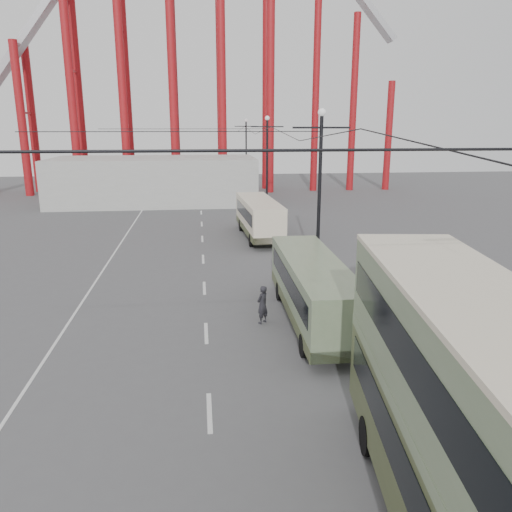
{
  "coord_description": "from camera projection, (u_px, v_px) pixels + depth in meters",
  "views": [
    {
      "loc": [
        -1.11,
        -9.46,
        8.41
      ],
      "look_at": [
        1.22,
        11.04,
        3.0
      ],
      "focal_mm": 35.0,
      "sensor_mm": 36.0,
      "label": 1
    }
  ],
  "objects": [
    {
      "name": "ground",
      "position": [
        257.0,
        507.0,
        11.35
      ],
      "size": [
        160.0,
        160.0,
        0.0
      ],
      "primitive_type": "plane",
      "color": "#515154",
      "rests_on": "ground"
    },
    {
      "name": "road_markings",
      "position": [
        206.0,
        269.0,
        30.19
      ],
      "size": [
        12.52,
        120.0,
        0.01
      ],
      "color": "silver",
      "rests_on": "ground"
    },
    {
      "name": "lamp_post_mid",
      "position": [
        319.0,
        194.0,
        28.07
      ],
      "size": [
        3.2,
        0.44,
        9.32
      ],
      "color": "black",
      "rests_on": "ground"
    },
    {
      "name": "lamp_post_far",
      "position": [
        267.0,
        165.0,
        49.22
      ],
      "size": [
        3.2,
        0.44,
        9.32
      ],
      "color": "black",
      "rests_on": "ground"
    },
    {
      "name": "lamp_post_distant",
      "position": [
        246.0,
        153.0,
        70.36
      ],
      "size": [
        3.2,
        0.44,
        9.32
      ],
      "color": "black",
      "rests_on": "ground"
    },
    {
      "name": "roller_coaster",
      "position": [
        183.0,
        1.0,
        59.95
      ],
      "size": [
        52.95,
        5.0,
        55.48
      ],
      "color": "maroon",
      "rests_on": "ground"
    },
    {
      "name": "fairground_shed",
      "position": [
        155.0,
        181.0,
        55.23
      ],
      "size": [
        22.0,
        10.0,
        5.0
      ],
      "primitive_type": "cube",
      "color": "#A8A8A3",
      "rests_on": "ground"
    },
    {
      "name": "double_decker_bus",
      "position": [
        464.0,
        410.0,
        9.68
      ],
      "size": [
        3.86,
        10.41,
        5.46
      ],
      "rotation": [
        0.0,
        0.0,
        -0.13
      ],
      "color": "#3B4324",
      "rests_on": "ground"
    },
    {
      "name": "single_decker_green",
      "position": [
        313.0,
        288.0,
        21.63
      ],
      "size": [
        2.43,
        9.98,
        2.81
      ],
      "rotation": [
        0.0,
        0.0,
        -0.01
      ],
      "color": "#687C5A",
      "rests_on": "ground"
    },
    {
      "name": "single_decker_cream",
      "position": [
        259.0,
        216.0,
        38.33
      ],
      "size": [
        2.82,
        9.48,
        2.92
      ],
      "rotation": [
        0.0,
        0.0,
        0.05
      ],
      "color": "beige",
      "rests_on": "ground"
    },
    {
      "name": "pedestrian",
      "position": [
        262.0,
        305.0,
        21.72
      ],
      "size": [
        0.73,
        0.72,
        1.7
      ],
      "primitive_type": "imported",
      "rotation": [
        0.0,
        0.0,
        3.91
      ],
      "color": "black",
      "rests_on": "ground"
    }
  ]
}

